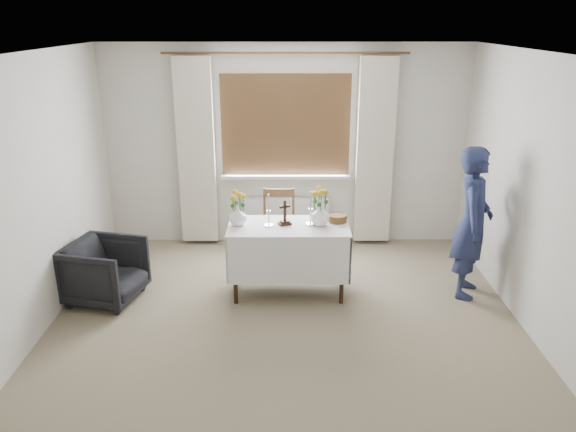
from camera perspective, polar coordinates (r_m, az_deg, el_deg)
The scene contains 12 objects.
ground at distance 5.18m, azimuth -0.25°, elevation -12.87°, with size 5.00×5.00×0.00m, color #807058.
altar_table at distance 5.88m, azimuth 0.05°, elevation -4.45°, with size 1.24×0.64×0.76m, color white.
wooden_chair at distance 6.61m, azimuth -0.98°, elevation -1.18°, with size 0.40×0.40×0.87m, color brown, non-canonical shape.
armchair at distance 6.06m, azimuth -18.08°, elevation -5.37°, with size 0.68×0.70×0.64m, color black.
person at distance 6.03m, azimuth 18.22°, elevation -0.65°, with size 0.58×0.38×1.59m, color navy.
radiator at distance 7.23m, azimuth -0.23°, elevation -0.45°, with size 1.10×0.10×0.60m, color silver.
wooden_cross at distance 5.72m, azimuth -0.33°, elevation 0.34°, with size 0.12×0.09×0.26m, color black, non-canonical shape.
candlestick_left at distance 5.68m, azimuth -1.98°, elevation 0.60°, with size 0.10×0.10×0.34m, color silver, non-canonical shape.
candlestick_right at distance 5.71m, azimuth 2.31°, elevation 0.81°, with size 0.10×0.10×0.35m, color silver, non-canonical shape.
flower_vase_left at distance 5.74m, azimuth -5.12°, elevation -0.01°, with size 0.18×0.18×0.19m, color white.
flower_vase_right at distance 5.73m, azimuth 3.26°, elevation 0.06°, with size 0.20×0.20×0.21m, color white.
wicker_basket at distance 5.86m, azimuth 5.04°, elevation -0.20°, with size 0.20×0.20×0.08m, color brown.
Camera 1 is at (0.01, -4.37, 2.78)m, focal length 35.00 mm.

